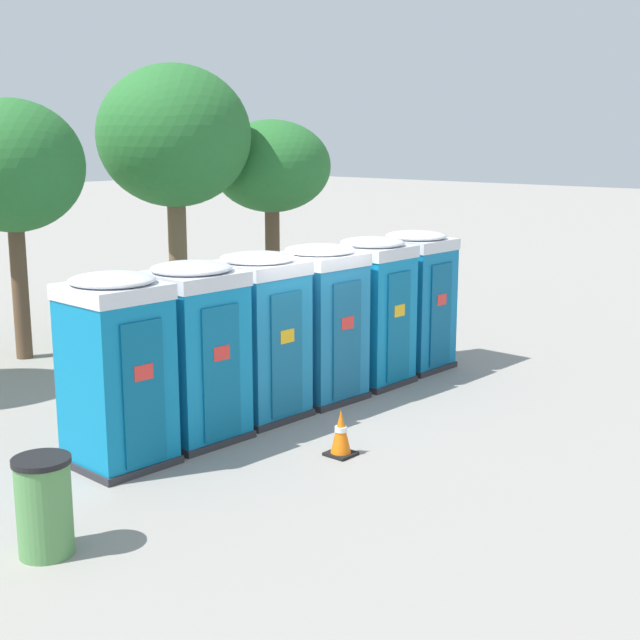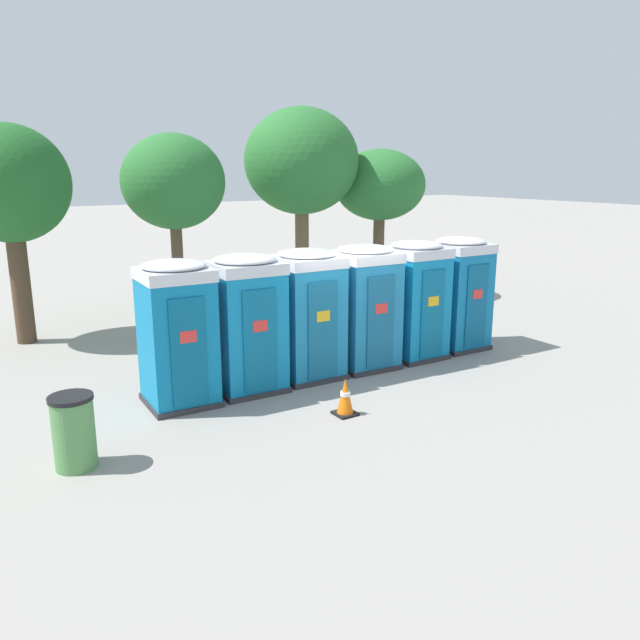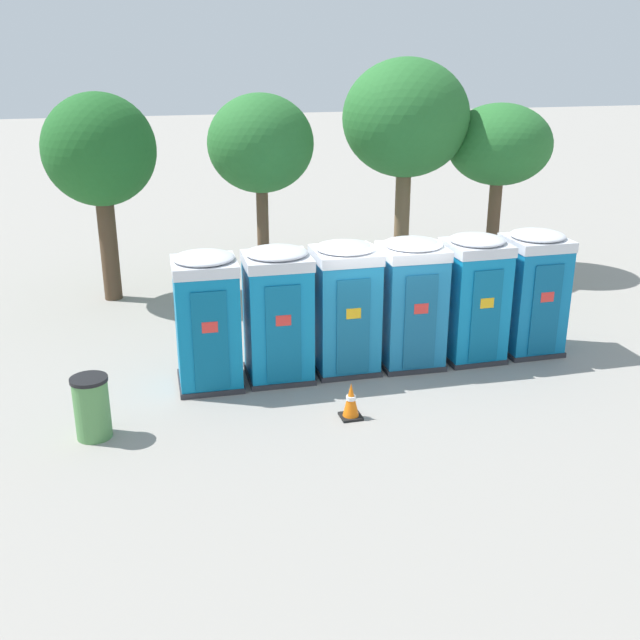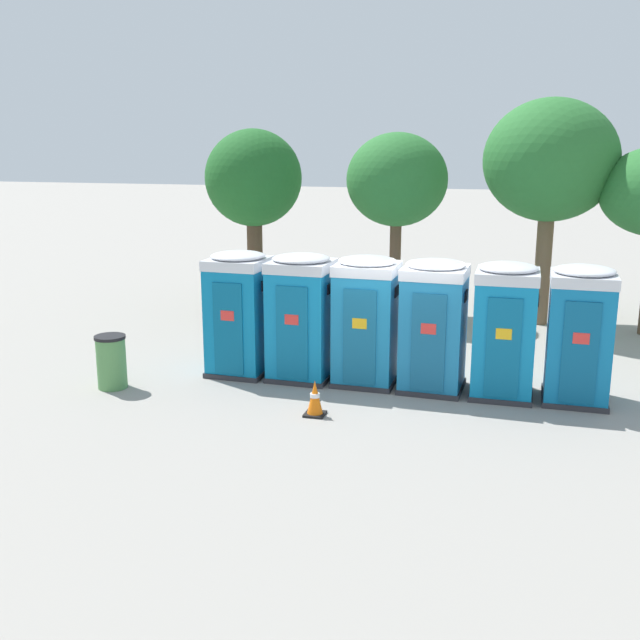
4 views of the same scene
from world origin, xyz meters
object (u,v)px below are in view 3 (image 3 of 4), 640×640
Objects in this scene: street_tree_2 at (100,152)px; street_tree_3 at (261,145)px; portapotty_5 at (532,291)px; portapotty_4 at (473,297)px; portapotty_3 at (411,302)px; street_tree_1 at (406,120)px; trash_can at (92,407)px; portapotty_0 at (207,320)px; traffic_cone at (351,401)px; portapotty_1 at (278,313)px; portapotty_2 at (345,307)px; street_tree_0 at (499,146)px.

street_tree_3 is at bearing 4.59° from street_tree_2.
street_tree_3 reaches higher than portapotty_5.
portapotty_4 is 1.00× the size of portapotty_5.
portapotty_3 is 1.32m from portapotty_4.
street_tree_1 is at bearing 70.56° from portapotty_3.
portapotty_3 is at bearing 13.98° from trash_can.
portapotty_0 is 3.97× the size of traffic_cone.
street_tree_3 is at bearing 69.82° from portapotty_0.
street_tree_1 is 9.72m from traffic_cone.
portapotty_1 and portapotty_2 have the same top height.
portapotty_5 is 6.73m from street_tree_1.
street_tree_3 is (-0.41, 6.02, 2.36)m from portapotty_2.
portapotty_1 is 2.64m from portapotty_3.
traffic_cone is at bearing -130.73° from street_tree_0.
portapotty_3 is at bearing -1.00° from portapotty_1.
portapotty_3 is at bearing 179.99° from portapotty_5.
street_tree_0 is 0.92× the size of street_tree_2.
street_tree_3 is at bearing 81.49° from portapotty_1.
portapotty_0 is 3.08m from traffic_cone.
street_tree_2 is 7.92m from trash_can.
street_tree_3 is at bearing 125.63° from portapotty_5.
street_tree_1 is 3.90m from street_tree_3.
portapotty_5 is (3.96, -0.08, 0.00)m from portapotty_2.
street_tree_0 reaches higher than portapotty_1.
portapotty_2 is 0.55× the size of street_tree_0.
street_tree_2 is 7.83× the size of traffic_cone.
street_tree_0 is at bearing 37.16° from portapotty_1.
street_tree_0 is (7.30, 5.53, 2.19)m from portapotty_1.
street_tree_0 is 7.17× the size of traffic_cone.
portapotty_5 is at bearing 9.82° from trash_can.
portapotty_0 is 1.00× the size of portapotty_3.
traffic_cone is at bearing -42.98° from portapotty_0.
trash_can is at bearing -170.18° from portapotty_5.
street_tree_0 is at bearing -4.61° from street_tree_3.
street_tree_1 reaches higher than street_tree_0.
street_tree_3 is at bearing 116.49° from portapotty_4.
street_tree_2 reaches higher than street_tree_3.
street_tree_3 reaches higher than portapotty_0.
portapotty_4 is 7.54m from trash_can.
portapotty_2 is 0.44× the size of street_tree_1.
portapotty_5 is 0.44× the size of street_tree_1.
portapotty_4 is 9.37m from street_tree_2.
portapotty_5 reaches higher than trash_can.
street_tree_1 is 8.97× the size of traffic_cone.
traffic_cone is (-0.50, -2.02, -0.97)m from portapotty_2.
portapotty_2 is 6.48m from street_tree_3.
portapotty_5 is 7.86m from street_tree_3.
portapotty_3 is 1.00× the size of portapotty_5.
street_tree_2 reaches higher than portapotty_5.
traffic_cone is (-4.46, -1.95, -0.97)m from portapotty_5.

